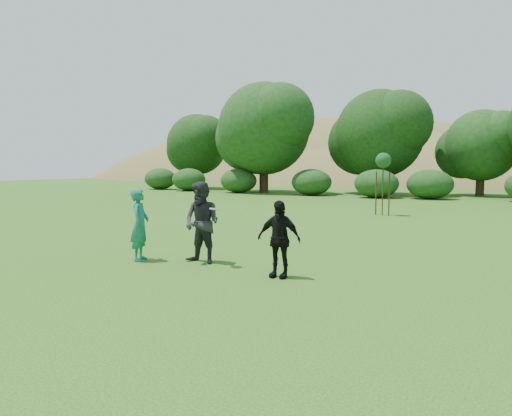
{
  "coord_description": "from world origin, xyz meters",
  "views": [
    {
      "loc": [
        6.91,
        -9.08,
        2.32
      ],
      "look_at": [
        0.0,
        3.0,
        1.1
      ],
      "focal_mm": 35.0,
      "sensor_mm": 36.0,
      "label": 1
    }
  ],
  "objects_px": {
    "player_black": "(279,239)",
    "sapling": "(383,162)",
    "player_teal": "(140,224)",
    "player_grey": "(202,223)"
  },
  "relations": [
    {
      "from": "player_black",
      "to": "sapling",
      "type": "bearing_deg",
      "value": 92.41
    },
    {
      "from": "player_teal",
      "to": "sapling",
      "type": "relative_size",
      "value": 0.62
    },
    {
      "from": "player_teal",
      "to": "player_black",
      "type": "height_order",
      "value": "player_teal"
    },
    {
      "from": "sapling",
      "to": "player_teal",
      "type": "bearing_deg",
      "value": -98.78
    },
    {
      "from": "sapling",
      "to": "player_black",
      "type": "bearing_deg",
      "value": -83.11
    },
    {
      "from": "player_grey",
      "to": "sapling",
      "type": "xyz_separation_m",
      "value": [
        0.61,
        13.1,
        1.46
      ]
    },
    {
      "from": "player_black",
      "to": "sapling",
      "type": "height_order",
      "value": "sapling"
    },
    {
      "from": "player_black",
      "to": "player_teal",
      "type": "bearing_deg",
      "value": 176.3
    },
    {
      "from": "player_grey",
      "to": "sapling",
      "type": "height_order",
      "value": "sapling"
    },
    {
      "from": "player_teal",
      "to": "player_grey",
      "type": "bearing_deg",
      "value": -98.19
    }
  ]
}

